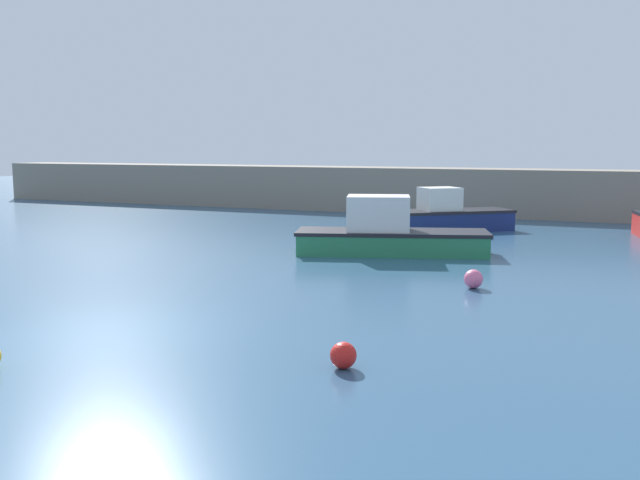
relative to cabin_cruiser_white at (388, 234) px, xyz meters
The scene contains 6 objects.
ground_plane 12.11m from the cabin_cruiser_white, 98.95° to the right, with size 120.00×120.00×0.20m, color #2D5170.
harbor_breakwater 15.06m from the cabin_cruiser_white, 97.17° to the left, with size 59.84×3.00×2.44m, color gray.
cabin_cruiser_white is the anchor object (origin of this frame).
motorboat_with_cabin 7.27m from the cabin_cruiser_white, 88.73° to the left, with size 5.44×5.02×1.87m.
mooring_buoy_red 12.71m from the cabin_cruiser_white, 74.42° to the right, with size 0.44×0.44×0.44m, color red.
mooring_buoy_pink 6.17m from the cabin_cruiser_white, 50.26° to the right, with size 0.49×0.49×0.49m, color #EA668C.
Camera 1 is at (9.59, -10.79, 3.64)m, focal length 40.00 mm.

